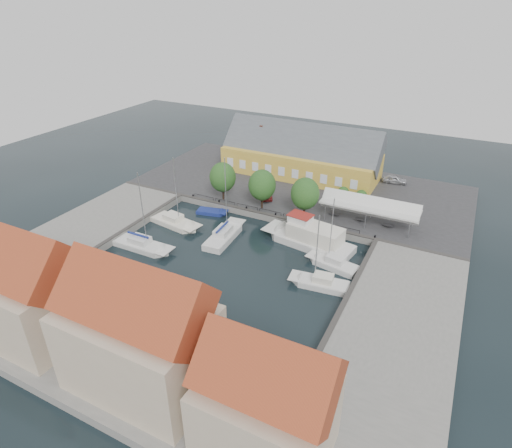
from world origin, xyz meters
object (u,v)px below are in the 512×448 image
at_px(trawler, 311,239).
at_px(launch_sw, 100,269).
at_px(center_sailboat, 224,236).
at_px(east_boat_b, 320,284).
at_px(warehouse, 298,155).
at_px(car_red, 266,193).
at_px(launch_nw, 212,213).
at_px(west_boat_b, 175,223).
at_px(tent_canopy, 370,207).
at_px(car_silver, 395,179).
at_px(east_boat_a, 333,265).
at_px(west_boat_d, 143,246).

relative_size(trawler, launch_sw, 2.37).
xyz_separation_m(center_sailboat, east_boat_b, (15.85, -4.50, -0.10)).
distance_m(warehouse, trawler, 24.74).
height_order(warehouse, car_red, warehouse).
bearing_deg(launch_nw, west_boat_b, -116.25).
distance_m(tent_canopy, launch_nw, 24.17).
relative_size(tent_canopy, west_boat_b, 1.23).
relative_size(trawler, east_boat_b, 1.37).
bearing_deg(east_boat_b, center_sailboat, 164.15).
xyz_separation_m(center_sailboat, launch_sw, (-10.01, -13.80, -0.27)).
relative_size(trawler, launch_nw, 2.66).
bearing_deg(center_sailboat, car_red, 89.78).
bearing_deg(warehouse, center_sailboat, -91.52).
bearing_deg(tent_canopy, center_sailboat, -145.41).
height_order(warehouse, center_sailboat, center_sailboat).
distance_m(car_silver, launch_nw, 33.02).
bearing_deg(west_boat_b, car_red, 56.23).
height_order(warehouse, car_silver, warehouse).
xyz_separation_m(east_boat_b, launch_sw, (-25.86, -9.30, -0.17)).
bearing_deg(east_boat_a, west_boat_b, 179.91).
height_order(warehouse, launch_sw, warehouse).
xyz_separation_m(center_sailboat, launch_nw, (-5.86, 5.92, -0.27)).
bearing_deg(west_boat_d, car_silver, 53.88).
bearing_deg(car_silver, car_red, 123.04).
relative_size(warehouse, trawler, 2.09).
bearing_deg(center_sailboat, car_silver, 58.40).
relative_size(warehouse, car_silver, 6.77).
xyz_separation_m(tent_canopy, west_boat_b, (-25.96, -11.72, -3.42)).
distance_m(center_sailboat, west_boat_d, 11.30).
bearing_deg(tent_canopy, warehouse, 140.14).
bearing_deg(west_boat_d, east_boat_a, 16.87).
bearing_deg(east_boat_a, center_sailboat, -179.43).
height_order(center_sailboat, trawler, center_sailboat).
xyz_separation_m(west_boat_d, launch_sw, (-1.38, -6.51, -0.18)).
xyz_separation_m(car_silver, east_boat_a, (-1.85, -28.75, -1.46)).
bearing_deg(launch_nw, warehouse, 71.76).
height_order(tent_canopy, car_silver, tent_canopy).
xyz_separation_m(tent_canopy, launch_sw, (-27.29, -25.72, -3.59)).
xyz_separation_m(west_boat_d, launch_nw, (2.77, 13.21, -0.18)).
relative_size(car_red, east_boat_a, 0.47).
bearing_deg(west_boat_d, warehouse, 74.27).
relative_size(east_boat_a, launch_nw, 1.94).
bearing_deg(west_boat_b, trawler, 10.08).
xyz_separation_m(warehouse, launch_sw, (-10.69, -39.57, -4.34)).
bearing_deg(launch_nw, trawler, -7.02).
distance_m(car_silver, center_sailboat, 33.97).
relative_size(car_silver, east_boat_a, 0.42).
height_order(tent_canopy, car_red, tent_canopy).
xyz_separation_m(trawler, west_boat_d, (-20.12, -11.07, -0.75)).
height_order(car_silver, launch_sw, car_silver).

